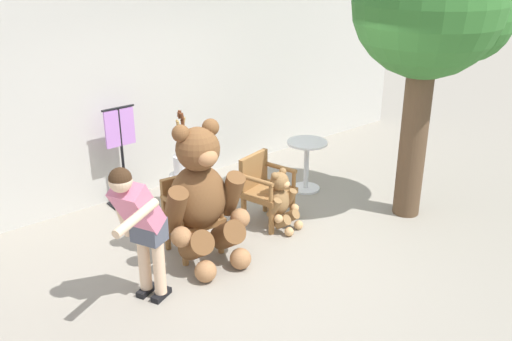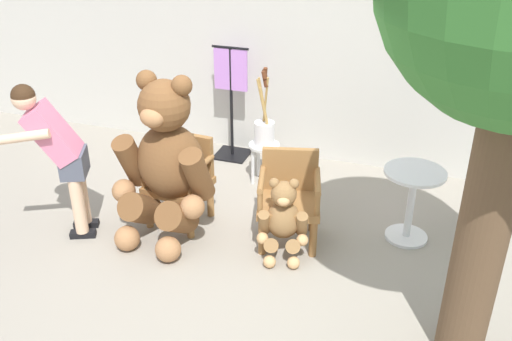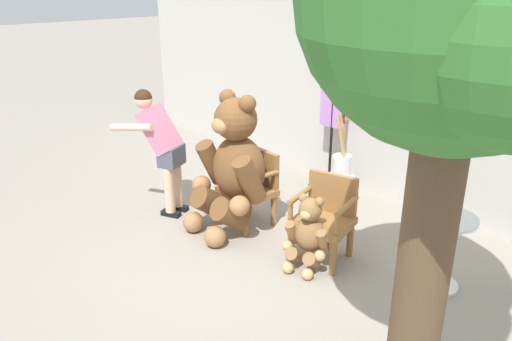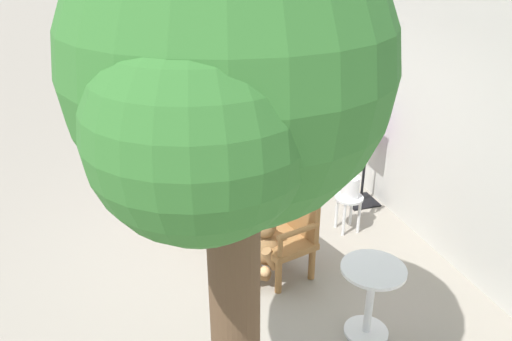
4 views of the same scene
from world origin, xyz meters
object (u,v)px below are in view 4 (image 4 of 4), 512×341
Objects in this scene: wooden_chair_left at (256,189)px; person_visitor at (192,134)px; round_side_table at (371,293)px; brush_bucket at (350,183)px; clothing_display_stand at (366,153)px; wooden_chair_right at (288,235)px; teddy_bear_large at (234,168)px; white_stool at (348,204)px; teddy_bear_small at (263,248)px; patio_tree at (225,87)px.

wooden_chair_left is 1.18m from person_visitor.
brush_bucket is at bearing 158.74° from round_side_table.
wooden_chair_right is at bearing -52.97° from clothing_display_stand.
teddy_bear_large is 2.20× the size of round_side_table.
brush_bucket reaches higher than round_side_table.
wooden_chair_left is at bearing -118.16° from brush_bucket.
white_stool is 0.64× the size of round_side_table.
patio_tree is at bearing -25.22° from teddy_bear_small.
wooden_chair_left and wooden_chair_right have the same top height.
teddy_bear_large reaches higher than person_visitor.
brush_bucket is at bearing 114.74° from teddy_bear_small.
teddy_bear_small is (1.13, -0.02, -0.40)m from teddy_bear_large.
round_side_table is at bearing -21.26° from brush_bucket.
teddy_bear_small is 1.23m from round_side_table.
clothing_display_stand is (-0.03, 1.77, -0.05)m from teddy_bear_large.
teddy_bear_small reaches higher than round_side_table.
round_side_table is at bearing -21.33° from white_stool.
person_visitor is 2.22m from white_stool.
teddy_bear_large reaches higher than wooden_chair_left.
patio_tree is at bearing -32.36° from wooden_chair_right.
wooden_chair_right is (1.09, -0.00, 0.00)m from wooden_chair_left.
clothing_display_stand is at bearing 138.33° from white_stool.
white_stool is at bearing 61.96° from wooden_chair_left.
clothing_display_stand is at bearing 127.03° from wooden_chair_right.
patio_tree reaches higher than white_stool.
white_stool is at bearing 137.29° from patio_tree.
wooden_chair_left is 0.63× the size of clothing_display_stand.
teddy_bear_large is 1.77m from clothing_display_stand.
white_stool is at bearing 47.37° from person_visitor.
teddy_bear_large is at bearing -166.52° from wooden_chair_right.
wooden_chair_right is 1.13m from round_side_table.
teddy_bear_large is 1.82× the size of brush_bucket.
teddy_bear_small is at bearing -84.83° from wooden_chair_right.
clothing_display_stand is at bearing 91.10° from teddy_bear_large.
clothing_display_stand reaches higher than brush_bucket.
clothing_display_stand is at bearing 67.20° from person_visitor.
teddy_bear_large is 1.38m from brush_bucket.
patio_tree is (1.65, -1.04, 2.11)m from wooden_chair_right.
wooden_chair_left is 1.12× the size of teddy_bear_small.
brush_bucket is (-0.56, 0.99, 0.19)m from wooden_chair_right.
teddy_bear_large is at bearing -113.24° from white_stool.
teddy_bear_large is at bearing -92.52° from wooden_chair_left.
person_visitor is at bearing 172.84° from patio_tree.
clothing_display_stand is (-0.05, 1.51, 0.26)m from wooden_chair_left.
white_stool is at bearing 114.73° from teddy_bear_small.
wooden_chair_right is at bearing -161.61° from round_side_table.
brush_bucket reaches higher than wooden_chair_right.
person_visitor is at bearing -132.71° from brush_bucket.
teddy_bear_small is 1.06× the size of round_side_table.
round_side_table is 2.51m from clothing_display_stand.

